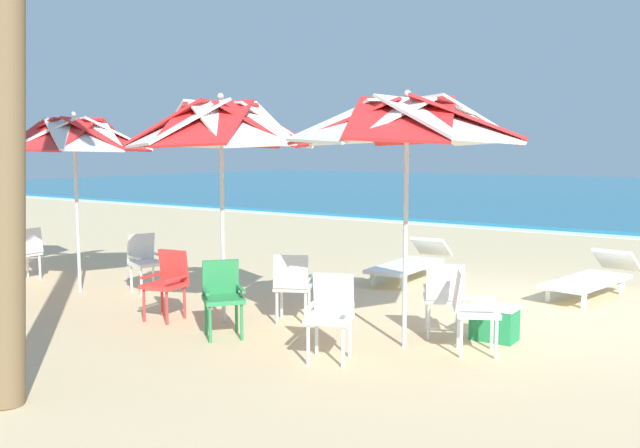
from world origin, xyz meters
name	(u,v)px	position (x,y,z in m)	size (l,w,h in m)	color
ground_plane	(550,313)	(0.00, 0.00, 0.00)	(80.00, 80.00, 0.00)	beige
beach_umbrella_0	(407,123)	(-0.85, -2.47, 2.40)	(2.57, 2.57, 2.75)	silver
plastic_chair_0	(331,311)	(-1.26, -3.28, 0.50)	(0.57, 0.59, 0.87)	white
plastic_chair_1	(444,295)	(-0.65, -1.89, 0.50)	(0.60, 0.62, 0.87)	white
plastic_chair_2	(471,307)	(-0.17, -2.29, 0.50)	(0.61, 0.60, 0.87)	white
beach_umbrella_1	(221,127)	(-3.17, -2.81, 2.40)	(2.28, 2.28, 2.80)	silver
plastic_chair_3	(167,280)	(-3.88, -3.08, 0.50)	(0.50, 0.53, 0.87)	red
plastic_chair_4	(292,283)	(-2.46, -2.34, 0.50)	(0.60, 0.62, 0.87)	white
plastic_chair_5	(222,293)	(-2.77, -3.27, 0.50)	(0.63, 0.63, 0.87)	#2D8C4C
beach_umbrella_2	(74,137)	(-6.23, -2.67, 2.32)	(2.26, 2.26, 2.68)	silver
plastic_chair_6	(145,259)	(-5.40, -2.11, 0.50)	(0.57, 0.55, 0.87)	white
plastic_chair_7	(25,251)	(-7.67, -2.63, 0.50)	(0.47, 0.44, 0.87)	white
sun_lounger_1	(593,277)	(0.20, 1.37, 0.28)	(1.00, 2.22, 0.62)	white
sun_lounger_2	(411,262)	(-2.59, 1.05, 0.28)	(0.71, 2.17, 0.62)	white
cooler_box	(494,322)	(-0.15, -1.66, 0.20)	(0.50, 0.34, 0.40)	#238C4C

